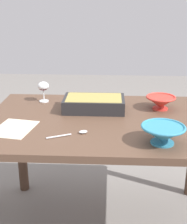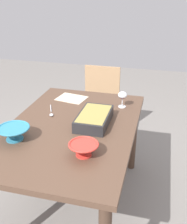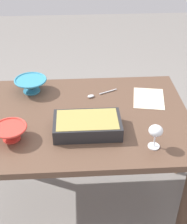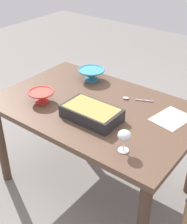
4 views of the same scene
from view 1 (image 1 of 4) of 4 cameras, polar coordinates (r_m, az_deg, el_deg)
dining_table at (r=1.82m, az=2.24°, el=-4.15°), size 1.35×0.88×0.72m
wine_glass at (r=2.07m, az=-8.92°, el=4.36°), size 0.07×0.07×0.13m
casserole_dish at (r=1.91m, az=0.08°, el=1.60°), size 0.36×0.21×0.08m
mixing_bowl at (r=1.97m, az=11.84°, el=1.78°), size 0.18×0.18×0.08m
small_bowl at (r=1.51m, az=12.22°, el=-3.75°), size 0.21×0.21×0.09m
serving_spoon at (r=1.59m, az=-3.15°, el=-3.76°), size 0.20×0.10×0.01m
napkin at (r=1.71m, az=-13.92°, el=-2.86°), size 0.23×0.27×0.00m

